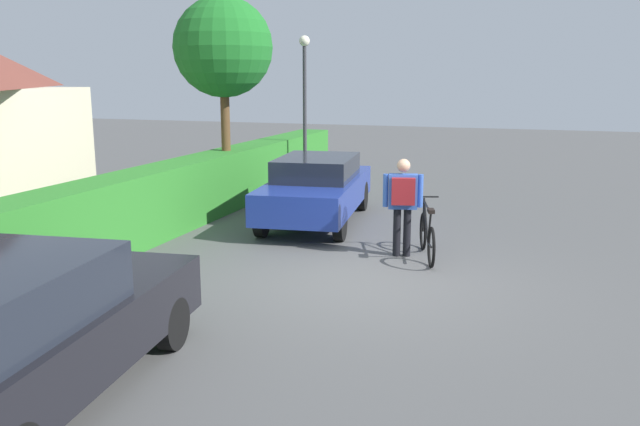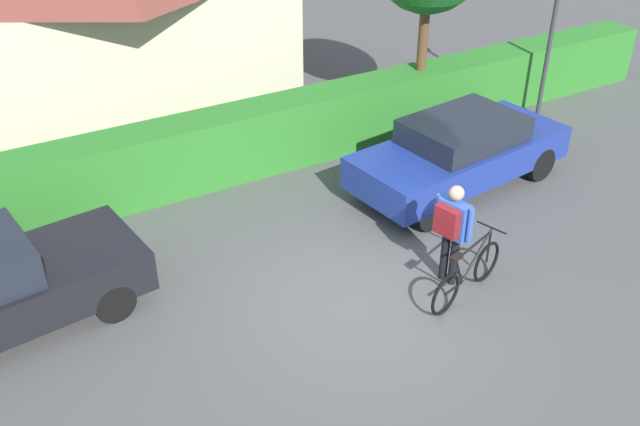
% 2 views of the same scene
% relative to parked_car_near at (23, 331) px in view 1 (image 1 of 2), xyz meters
% --- Properties ---
extents(ground_plane, '(60.00, 60.00, 0.00)m').
position_rel_parked_car_near_xyz_m(ground_plane, '(4.88, -1.96, -0.77)').
color(ground_plane, '#505050').
extents(hedge_row, '(21.61, 0.90, 1.32)m').
position_rel_parked_car_near_xyz_m(hedge_row, '(4.88, 2.58, -0.11)').
color(hedge_row, '#2D7B29').
rests_on(hedge_row, ground).
extents(parked_car_near, '(4.30, 2.14, 1.48)m').
position_rel_parked_car_near_xyz_m(parked_car_near, '(0.00, 0.00, 0.00)').
color(parked_car_near, black).
rests_on(parked_car_near, ground).
extents(parked_car_far, '(4.49, 2.21, 1.39)m').
position_rel_parked_car_near_xyz_m(parked_car_far, '(8.38, 0.02, -0.03)').
color(parked_car_far, navy).
rests_on(parked_car_far, ground).
extents(bicycle, '(1.71, 0.68, 0.98)m').
position_rel_parked_car_near_xyz_m(bicycle, '(6.33, -2.66, -0.39)').
color(bicycle, black).
rests_on(bicycle, ground).
extents(person_rider, '(0.43, 0.66, 1.68)m').
position_rel_parked_car_near_xyz_m(person_rider, '(6.31, -2.23, 0.26)').
color(person_rider, black).
rests_on(person_rider, ground).
extents(street_lamp, '(0.28, 0.28, 4.06)m').
position_rel_parked_car_near_xyz_m(street_lamp, '(12.06, 1.61, 1.87)').
color(street_lamp, '#38383D').
rests_on(street_lamp, ground).
extents(tree_kerbside, '(2.26, 2.26, 4.80)m').
position_rel_parked_car_near_xyz_m(tree_kerbside, '(9.34, 2.58, 2.88)').
color(tree_kerbside, brown).
rests_on(tree_kerbside, ground).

